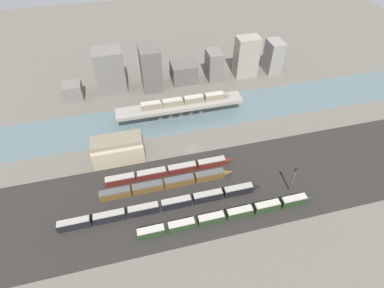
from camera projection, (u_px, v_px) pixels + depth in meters
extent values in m
plane|color=#666056|center=(192.00, 149.00, 135.72)|extent=(400.00, 400.00, 0.00)
cube|color=#282623|center=(207.00, 191.00, 119.11)|extent=(280.00, 42.00, 0.01)
cube|color=slate|center=(181.00, 116.00, 152.61)|extent=(320.00, 26.20, 0.01)
cube|color=gray|center=(180.00, 106.00, 148.05)|extent=(63.01, 8.59, 1.77)
cylinder|color=slate|center=(160.00, 115.00, 148.83)|extent=(2.93, 2.93, 5.62)
cylinder|color=slate|center=(170.00, 113.00, 149.73)|extent=(2.93, 2.93, 5.62)
cylinder|color=slate|center=(180.00, 112.00, 150.64)|extent=(2.93, 2.93, 5.62)
cylinder|color=slate|center=(191.00, 110.00, 151.54)|extent=(2.93, 2.93, 5.62)
cylinder|color=slate|center=(200.00, 108.00, 152.44)|extent=(2.93, 2.93, 5.62)
cube|color=gray|center=(151.00, 106.00, 143.84)|extent=(9.65, 3.08, 3.13)
cube|color=#B7B2A3|center=(150.00, 103.00, 142.60)|extent=(9.26, 2.83, 0.40)
cube|color=gray|center=(172.00, 103.00, 145.67)|extent=(9.65, 3.08, 3.13)
cube|color=#B7B2A3|center=(172.00, 100.00, 144.43)|extent=(9.26, 2.83, 0.40)
cube|color=gray|center=(194.00, 100.00, 147.50)|extent=(9.65, 3.08, 3.13)
cube|color=#B7B2A3|center=(194.00, 97.00, 146.26)|extent=(9.26, 2.83, 0.40)
cube|color=gray|center=(214.00, 97.00, 149.33)|extent=(9.65, 3.08, 3.13)
cube|color=#B7B2A3|center=(214.00, 94.00, 148.09)|extent=(9.26, 2.83, 0.40)
cone|color=gray|center=(227.00, 95.00, 150.56)|extent=(3.38, 2.77, 2.77)
cube|color=#23381E|center=(151.00, 232.00, 104.09)|extent=(9.73, 2.82, 3.58)
cube|color=#B7B2A3|center=(151.00, 230.00, 102.70)|extent=(9.34, 2.60, 0.40)
cube|color=#23381E|center=(182.00, 226.00, 105.97)|extent=(9.73, 2.82, 3.58)
cube|color=#B7B2A3|center=(181.00, 223.00, 104.57)|extent=(9.34, 2.60, 0.40)
cube|color=#23381E|center=(211.00, 219.00, 107.84)|extent=(9.73, 2.82, 3.58)
cube|color=#B7B2A3|center=(211.00, 216.00, 106.44)|extent=(9.34, 2.60, 0.40)
cube|color=#23381E|center=(239.00, 213.00, 109.71)|extent=(9.73, 2.82, 3.58)
cube|color=#B7B2A3|center=(240.00, 210.00, 108.31)|extent=(9.34, 2.60, 0.40)
cube|color=#23381E|center=(267.00, 207.00, 111.58)|extent=(9.73, 2.82, 3.58)
cube|color=#B7B2A3|center=(268.00, 204.00, 110.18)|extent=(9.34, 2.60, 0.40)
cube|color=#23381E|center=(293.00, 201.00, 113.45)|extent=(9.73, 2.82, 3.58)
cube|color=#B7B2A3|center=(295.00, 198.00, 112.06)|extent=(9.34, 2.60, 0.40)
cone|color=#23381E|center=(309.00, 198.00, 114.71)|extent=(3.41, 2.54, 2.54)
cube|color=black|center=(74.00, 224.00, 106.31)|extent=(11.58, 2.70, 3.68)
cube|color=#9E998E|center=(73.00, 221.00, 104.88)|extent=(11.12, 2.49, 0.40)
cube|color=black|center=(110.00, 217.00, 108.43)|extent=(11.58, 2.70, 3.68)
cube|color=#9E998E|center=(109.00, 214.00, 107.00)|extent=(11.12, 2.49, 0.40)
cube|color=black|center=(144.00, 210.00, 110.56)|extent=(11.58, 2.70, 3.68)
cube|color=#9E998E|center=(143.00, 207.00, 109.13)|extent=(11.12, 2.49, 0.40)
cube|color=black|center=(176.00, 203.00, 112.68)|extent=(11.58, 2.70, 3.68)
cube|color=#9E998E|center=(176.00, 200.00, 111.25)|extent=(11.12, 2.49, 0.40)
cube|color=black|center=(208.00, 197.00, 114.80)|extent=(11.58, 2.70, 3.68)
cube|color=#9E998E|center=(208.00, 193.00, 113.37)|extent=(11.12, 2.49, 0.40)
cube|color=black|center=(238.00, 190.00, 116.92)|extent=(11.58, 2.70, 3.68)
cube|color=#9E998E|center=(239.00, 187.00, 115.50)|extent=(11.12, 2.49, 0.40)
cone|color=black|center=(257.00, 187.00, 118.40)|extent=(4.05, 2.43, 2.43)
cube|color=brown|center=(115.00, 194.00, 115.97)|extent=(12.06, 3.12, 3.24)
cube|color=#4C4C4C|center=(114.00, 191.00, 114.69)|extent=(11.58, 2.87, 0.40)
cube|color=brown|center=(148.00, 188.00, 118.16)|extent=(12.06, 3.12, 3.24)
cube|color=#4C4C4C|center=(147.00, 185.00, 116.88)|extent=(11.58, 2.87, 0.40)
cube|color=brown|center=(179.00, 181.00, 120.34)|extent=(12.06, 3.12, 3.24)
cube|color=#4C4C4C|center=(179.00, 179.00, 119.07)|extent=(11.58, 2.87, 0.40)
cube|color=brown|center=(210.00, 176.00, 122.53)|extent=(12.06, 3.12, 3.24)
cube|color=#4C4C4C|center=(210.00, 173.00, 121.26)|extent=(11.58, 2.87, 0.40)
cone|color=brown|center=(228.00, 172.00, 124.05)|extent=(4.22, 2.81, 2.81)
cube|color=#5B1E19|center=(120.00, 180.00, 120.95)|extent=(12.10, 2.96, 3.14)
cube|color=#9E998E|center=(120.00, 177.00, 119.71)|extent=(11.62, 2.72, 0.40)
cube|color=#5B1E19|center=(152.00, 174.00, 123.15)|extent=(12.10, 2.96, 3.14)
cube|color=#9E998E|center=(151.00, 171.00, 121.91)|extent=(11.62, 2.72, 0.40)
cube|color=#5B1E19|center=(182.00, 168.00, 125.35)|extent=(12.10, 2.96, 3.14)
cube|color=#9E998E|center=(182.00, 166.00, 124.11)|extent=(11.62, 2.72, 0.40)
cube|color=#5B1E19|center=(211.00, 163.00, 127.56)|extent=(12.10, 2.96, 3.14)
cube|color=#9E998E|center=(212.00, 160.00, 126.32)|extent=(11.62, 2.72, 0.40)
cone|color=#5B1E19|center=(229.00, 160.00, 129.07)|extent=(4.23, 2.66, 2.66)
cube|color=tan|center=(118.00, 150.00, 129.26)|extent=(21.57, 12.07, 8.83)
cube|color=#7C725C|center=(116.00, 141.00, 125.49)|extent=(21.14, 8.45, 1.94)
cylinder|color=#4C4C51|center=(292.00, 180.00, 115.35)|extent=(0.70, 0.70, 11.74)
cube|color=black|center=(296.00, 169.00, 110.81)|extent=(1.00, 0.70, 1.20)
cube|color=slate|center=(73.00, 91.00, 160.73)|extent=(9.33, 9.11, 8.74)
cube|color=slate|center=(110.00, 70.00, 161.56)|extent=(15.00, 12.34, 23.68)
cube|color=#605B56|center=(151.00, 68.00, 163.12)|extent=(10.77, 14.37, 23.94)
cube|color=#605B56|center=(184.00, 72.00, 172.34)|extent=(14.21, 12.36, 11.04)
cube|color=slate|center=(214.00, 65.00, 172.09)|extent=(8.06, 11.31, 16.93)
cube|color=gray|center=(246.00, 57.00, 172.49)|extent=(12.91, 8.71, 23.47)
cube|color=gray|center=(273.00, 57.00, 177.23)|extent=(8.18, 11.48, 18.95)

